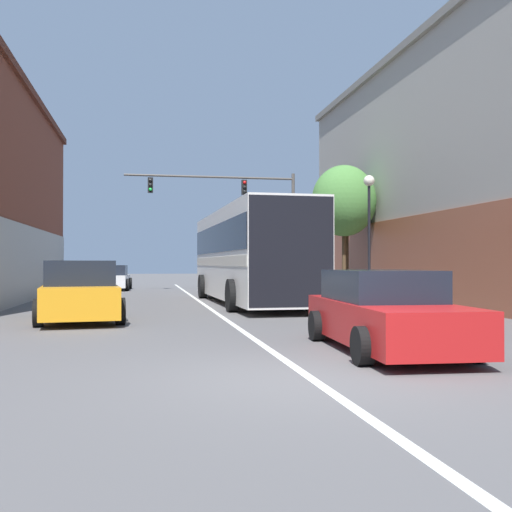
{
  "coord_description": "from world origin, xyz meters",
  "views": [
    {
      "loc": [
        -2.09,
        -7.41,
        1.47
      ],
      "look_at": [
        1.7,
        12.92,
        1.73
      ],
      "focal_mm": 42.0,
      "sensor_mm": 36.0,
      "label": 1
    }
  ],
  "objects_px": {
    "bus": "(249,252)",
    "traffic_signal_gantry": "(243,204)",
    "hatchback_foreground": "(384,312)",
    "parked_car_left_near": "(112,278)",
    "street_lamp": "(369,218)",
    "street_tree_far": "(344,201)",
    "street_tree_near": "(346,202)",
    "parked_car_left_mid": "(80,292)"
  },
  "relations": [
    {
      "from": "street_tree_near",
      "to": "street_tree_far",
      "type": "bearing_deg",
      "value": -115.34
    },
    {
      "from": "parked_car_left_near",
      "to": "parked_car_left_mid",
      "type": "bearing_deg",
      "value": -177.63
    },
    {
      "from": "hatchback_foreground",
      "to": "street_tree_far",
      "type": "height_order",
      "value": "street_tree_far"
    },
    {
      "from": "street_lamp",
      "to": "street_tree_near",
      "type": "relative_size",
      "value": 0.82
    },
    {
      "from": "hatchback_foreground",
      "to": "street_tree_far",
      "type": "relative_size",
      "value": 0.82
    },
    {
      "from": "hatchback_foreground",
      "to": "parked_car_left_mid",
      "type": "height_order",
      "value": "parked_car_left_mid"
    },
    {
      "from": "traffic_signal_gantry",
      "to": "street_tree_near",
      "type": "relative_size",
      "value": 1.64
    },
    {
      "from": "parked_car_left_mid",
      "to": "street_tree_far",
      "type": "xyz_separation_m",
      "value": [
        9.84,
        8.01,
        3.37
      ]
    },
    {
      "from": "parked_car_left_near",
      "to": "street_lamp",
      "type": "bearing_deg",
      "value": -143.07
    },
    {
      "from": "bus",
      "to": "street_tree_near",
      "type": "distance_m",
      "value": 6.06
    },
    {
      "from": "parked_car_left_near",
      "to": "traffic_signal_gantry",
      "type": "bearing_deg",
      "value": -103.98
    },
    {
      "from": "parked_car_left_near",
      "to": "street_lamp",
      "type": "relative_size",
      "value": 0.93
    },
    {
      "from": "bus",
      "to": "parked_car_left_mid",
      "type": "distance_m",
      "value": 7.89
    },
    {
      "from": "traffic_signal_gantry",
      "to": "street_tree_near",
      "type": "xyz_separation_m",
      "value": [
        3.26,
        -7.43,
        -0.58
      ]
    },
    {
      "from": "street_lamp",
      "to": "street_tree_near",
      "type": "xyz_separation_m",
      "value": [
        0.63,
        4.34,
        1.06
      ]
    },
    {
      "from": "parked_car_left_mid",
      "to": "street_tree_far",
      "type": "bearing_deg",
      "value": -56.64
    },
    {
      "from": "hatchback_foreground",
      "to": "street_tree_near",
      "type": "height_order",
      "value": "street_tree_near"
    },
    {
      "from": "hatchback_foreground",
      "to": "parked_car_left_near",
      "type": "distance_m",
      "value": 25.09
    },
    {
      "from": "parked_car_left_mid",
      "to": "street_tree_near",
      "type": "bearing_deg",
      "value": -55.35
    },
    {
      "from": "street_tree_near",
      "to": "street_tree_far",
      "type": "distance_m",
      "value": 0.7
    },
    {
      "from": "parked_car_left_near",
      "to": "street_lamp",
      "type": "distance_m",
      "value": 17.0
    },
    {
      "from": "street_tree_far",
      "to": "parked_car_left_mid",
      "type": "bearing_deg",
      "value": -140.86
    },
    {
      "from": "parked_car_left_near",
      "to": "street_tree_far",
      "type": "distance_m",
      "value": 14.59
    },
    {
      "from": "street_tree_far",
      "to": "street_tree_near",
      "type": "bearing_deg",
      "value": 64.66
    },
    {
      "from": "parked_car_left_mid",
      "to": "street_tree_far",
      "type": "relative_size",
      "value": 0.85
    },
    {
      "from": "traffic_signal_gantry",
      "to": "street_lamp",
      "type": "xyz_separation_m",
      "value": [
        2.63,
        -11.78,
        -1.64
      ]
    },
    {
      "from": "hatchback_foreground",
      "to": "street_tree_near",
      "type": "distance_m",
      "value": 16.03
    },
    {
      "from": "hatchback_foreground",
      "to": "street_lamp",
      "type": "xyz_separation_m",
      "value": [
        3.88,
        10.64,
        2.44
      ]
    },
    {
      "from": "bus",
      "to": "hatchback_foreground",
      "type": "distance_m",
      "value": 12.07
    },
    {
      "from": "traffic_signal_gantry",
      "to": "street_lamp",
      "type": "distance_m",
      "value": 12.18
    },
    {
      "from": "parked_car_left_near",
      "to": "street_tree_far",
      "type": "relative_size",
      "value": 0.77
    },
    {
      "from": "parked_car_left_near",
      "to": "parked_car_left_mid",
      "type": "xyz_separation_m",
      "value": [
        0.15,
        -18.08,
        0.07
      ]
    },
    {
      "from": "bus",
      "to": "parked_car_left_mid",
      "type": "height_order",
      "value": "bus"
    },
    {
      "from": "bus",
      "to": "street_tree_near",
      "type": "height_order",
      "value": "street_tree_near"
    },
    {
      "from": "bus",
      "to": "street_tree_near",
      "type": "bearing_deg",
      "value": -59.48
    },
    {
      "from": "bus",
      "to": "street_tree_near",
      "type": "relative_size",
      "value": 2.12
    },
    {
      "from": "bus",
      "to": "traffic_signal_gantry",
      "type": "relative_size",
      "value": 1.29
    },
    {
      "from": "bus",
      "to": "parked_car_left_mid",
      "type": "xyz_separation_m",
      "value": [
        -5.38,
        -5.66,
        -1.17
      ]
    },
    {
      "from": "parked_car_left_near",
      "to": "traffic_signal_gantry",
      "type": "relative_size",
      "value": 0.47
    },
    {
      "from": "hatchback_foreground",
      "to": "street_tree_near",
      "type": "xyz_separation_m",
      "value": [
        4.51,
        14.98,
        3.5
      ]
    },
    {
      "from": "bus",
      "to": "traffic_signal_gantry",
      "type": "distance_m",
      "value": 10.9
    },
    {
      "from": "parked_car_left_mid",
      "to": "traffic_signal_gantry",
      "type": "xyz_separation_m",
      "value": [
        6.88,
        16.08,
        3.99
      ]
    }
  ]
}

